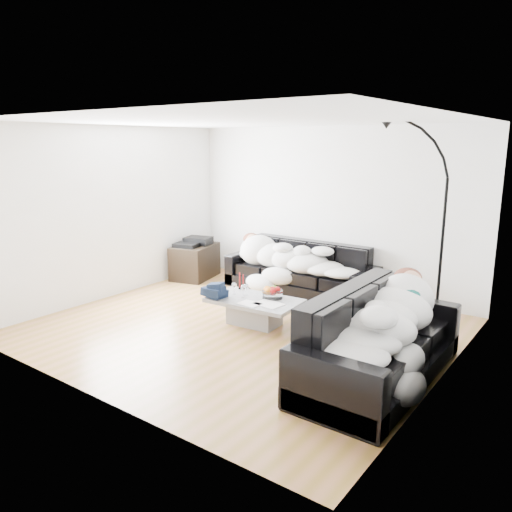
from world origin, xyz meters
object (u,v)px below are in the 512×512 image
Objects in this scene: wine_glass_b at (234,289)px; candle_left at (240,281)px; sleeper_right at (382,318)px; floor_lamp at (442,239)px; coffee_table at (254,312)px; stereo at (194,242)px; sofa_right at (381,337)px; shoes at (348,393)px; candle_right at (243,282)px; fruit_bowl at (272,292)px; av_cabinet at (195,261)px; sleeper_back at (299,255)px; sofa_back at (300,268)px; wine_glass_c at (243,291)px; wine_glass_a at (246,289)px.

wine_glass_b is 0.71× the size of candle_left.
sleeper_right is 1.85m from floor_lamp.
coffee_table is 2.70× the size of stereo.
shoes is at bearing 171.93° from sofa_right.
shoes is (2.24, -1.29, -0.40)m from candle_right.
candle_right is 0.49× the size of stereo.
shoes is at bearing -44.61° from stereo.
fruit_bowl is 1.66× the size of wine_glass_b.
sofa_right reaches higher than sleeper_right.
av_cabinet is at bearing 0.00° from stereo.
coffee_table is at bearing -79.92° from sleeper_back.
fruit_bowl is at bearing -72.74° from sofa_back.
candle_left is at bearing 72.27° from sleeper_right.
sleeper_back is 4.64× the size of shoes.
stereo is (-1.90, 1.26, 0.22)m from wine_glass_b.
wine_glass_c is at bearing -47.02° from stereo.
av_cabinet is at bearing 150.79° from candle_left.
sofa_back is 1.50m from wine_glass_a.
sleeper_back is (0.00, -0.05, 0.23)m from sofa_back.
wine_glass_b is 0.24m from candle_right.
coffee_table is 7.91× the size of wine_glass_a.
wine_glass_c is at bearing -85.92° from sofa_back.
sofa_back reaches higher than fruit_bowl.
fruit_bowl reaches higher than wine_glass_a.
wine_glass_b is (-0.06, -1.59, 0.03)m from sofa_back.
fruit_bowl is at bearing -156.58° from floor_lamp.
wine_glass_c is at bearing -8.39° from wine_glass_b.
sofa_right is at bearing -43.43° from sofa_back.
candle_right is at bearing 138.35° from wine_glass_a.
wine_glass_a is at bearing 109.11° from wine_glass_c.
floor_lamp reaches higher than candle_right.
wine_glass_a is (0.07, -1.50, 0.02)m from sofa_back.
stereo is at bearing 172.58° from floor_lamp.
sleeper_right is at bearing -37.25° from av_cabinet.
wine_glass_a is at bearing -45.09° from stereo.
candle_right reaches higher than shoes.
stereo is (-4.11, 2.31, 0.60)m from shoes.
wine_glass_c is at bearing -46.03° from av_cabinet.
sofa_back is at bearing 86.07° from candle_right.
candle_left is at bearing 171.07° from shoes.
sofa_back is at bearing 90.00° from sleeper_back.
sofa_right is 5.09× the size of stereo.
sofa_right reaches higher than sofa_back.
floor_lamp is (0.03, 1.77, 0.53)m from sleeper_right.
wine_glass_b is 2.74m from floor_lamp.
floor_lamp is (2.25, -0.28, 0.55)m from sleeper_back.
wine_glass_b is at bearing 171.61° from wine_glass_c.
candle_left is 1.08× the size of candle_right.
wine_glass_b is at bearing -158.87° from floor_lamp.
sleeper_right is 2.07m from coffee_table.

